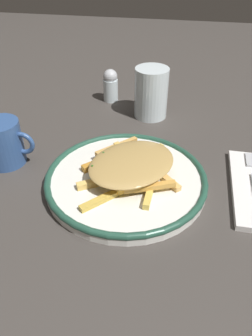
{
  "coord_description": "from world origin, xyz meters",
  "views": [
    {
      "loc": [
        0.08,
        -0.45,
        0.38
      ],
      "look_at": [
        0.0,
        0.0,
        0.04
      ],
      "focal_mm": 34.67,
      "sensor_mm": 36.0,
      "label": 1
    }
  ],
  "objects_px": {
    "coffee_mug": "(3,143)",
    "water_glass": "(151,93)",
    "plate": "(126,179)",
    "salt_shaker": "(111,85)",
    "fries_heap": "(131,165)"
  },
  "relations": [
    {
      "from": "water_glass",
      "to": "salt_shaker",
      "type": "bearing_deg",
      "value": 149.75
    },
    {
      "from": "plate",
      "to": "fries_heap",
      "type": "bearing_deg",
      "value": 55.94
    },
    {
      "from": "plate",
      "to": "coffee_mug",
      "type": "distance_m",
      "value": 0.25
    },
    {
      "from": "plate",
      "to": "fries_heap",
      "type": "relative_size",
      "value": 1.35
    },
    {
      "from": "plate",
      "to": "water_glass",
      "type": "xyz_separation_m",
      "value": [
        0.01,
        0.27,
        0.05
      ]
    },
    {
      "from": "water_glass",
      "to": "salt_shaker",
      "type": "relative_size",
      "value": 1.4
    },
    {
      "from": "coffee_mug",
      "to": "fries_heap",
      "type": "bearing_deg",
      "value": -3.33
    },
    {
      "from": "water_glass",
      "to": "coffee_mug",
      "type": "height_order",
      "value": "water_glass"
    },
    {
      "from": "plate",
      "to": "fries_heap",
      "type": "xyz_separation_m",
      "value": [
        0.01,
        0.01,
        0.03
      ]
    },
    {
      "from": "plate",
      "to": "salt_shaker",
      "type": "height_order",
      "value": "salt_shaker"
    },
    {
      "from": "salt_shaker",
      "to": "water_glass",
      "type": "bearing_deg",
      "value": -30.25
    },
    {
      "from": "coffee_mug",
      "to": "salt_shaker",
      "type": "relative_size",
      "value": 1.23
    },
    {
      "from": "water_glass",
      "to": "plate",
      "type": "bearing_deg",
      "value": -91.97
    },
    {
      "from": "coffee_mug",
      "to": "water_glass",
      "type": "bearing_deg",
      "value": 44.26
    },
    {
      "from": "plate",
      "to": "coffee_mug",
      "type": "height_order",
      "value": "coffee_mug"
    }
  ]
}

